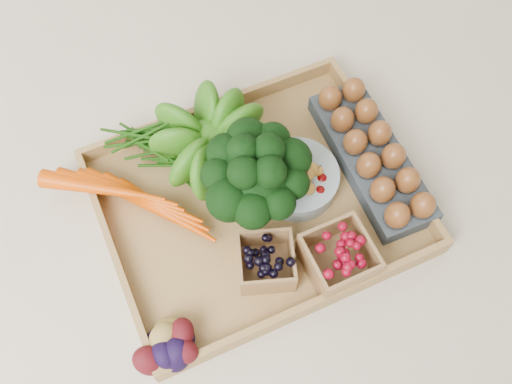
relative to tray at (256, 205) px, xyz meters
name	(u,v)px	position (x,y,z in m)	size (l,w,h in m)	color
ground	(256,206)	(0.00, 0.00, -0.01)	(4.00, 4.00, 0.00)	beige
tray	(256,205)	(0.00, 0.00, 0.00)	(0.55, 0.45, 0.01)	#A57C45
carrots	(144,200)	(-0.19, 0.08, 0.04)	(0.23, 0.17, 0.06)	#D54100
lettuce	(211,137)	(-0.04, 0.12, 0.09)	(0.16, 0.16, 0.16)	#164F0C
broccoli	(256,190)	(0.00, -0.01, 0.08)	(0.19, 0.19, 0.15)	black
cherry_bowl	(296,179)	(0.08, 0.01, 0.03)	(0.16, 0.16, 0.04)	#8C9EA5
egg_carton	(371,158)	(0.23, -0.01, 0.03)	(0.11, 0.32, 0.04)	#343B42
potatoes	(173,343)	(-0.23, -0.19, 0.05)	(0.13, 0.13, 0.08)	#3D090E
punnet_blackberry	(266,262)	(-0.04, -0.12, 0.04)	(0.09, 0.09, 0.06)	black
punnet_raspberry	(338,258)	(0.08, -0.17, 0.04)	(0.11, 0.11, 0.07)	maroon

